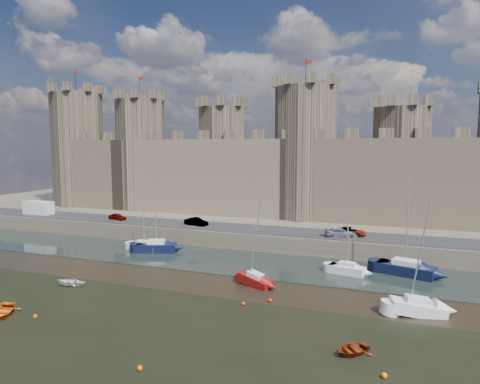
% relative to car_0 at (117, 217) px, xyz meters
% --- Properties ---
extents(ground, '(160.00, 160.00, 0.00)m').
position_rel_car_0_xyz_m(ground, '(27.55, -33.59, -3.09)').
color(ground, black).
rests_on(ground, ground).
extents(seaweed_patch, '(70.00, 34.00, 0.01)m').
position_rel_car_0_xyz_m(seaweed_patch, '(27.55, -39.59, -3.08)').
color(seaweed_patch, black).
rests_on(seaweed_patch, ground).
extents(water_channel, '(160.00, 12.00, 0.08)m').
position_rel_car_0_xyz_m(water_channel, '(27.55, -9.59, -3.05)').
color(water_channel, black).
rests_on(water_channel, ground).
extents(quay, '(160.00, 60.00, 2.50)m').
position_rel_car_0_xyz_m(quay, '(27.55, 26.41, -1.84)').
color(quay, '#4C443A').
rests_on(quay, ground).
extents(road, '(160.00, 7.00, 0.10)m').
position_rel_car_0_xyz_m(road, '(27.55, 0.41, -0.54)').
color(road, black).
rests_on(road, quay).
extents(castle, '(108.50, 11.00, 29.00)m').
position_rel_car_0_xyz_m(castle, '(26.91, 14.41, 8.58)').
color(castle, '#42382B').
rests_on(castle, quay).
extents(car_0, '(3.67, 2.06, 1.18)m').
position_rel_car_0_xyz_m(car_0, '(0.00, 0.00, 0.00)').
color(car_0, gray).
rests_on(car_0, quay).
extents(car_1, '(4.16, 2.09, 1.31)m').
position_rel_car_0_xyz_m(car_1, '(15.16, -0.03, 0.07)').
color(car_1, gray).
rests_on(car_1, quay).
extents(car_2, '(4.67, 2.85, 1.26)m').
position_rel_car_0_xyz_m(car_2, '(38.04, -0.73, 0.04)').
color(car_2, gray).
rests_on(car_2, quay).
extents(car_3, '(4.69, 2.69, 1.23)m').
position_rel_car_0_xyz_m(car_3, '(39.24, 0.67, 0.03)').
color(car_3, gray).
rests_on(car_3, quay).
extents(van, '(5.76, 2.43, 2.49)m').
position_rel_car_0_xyz_m(van, '(-17.58, -0.09, 0.65)').
color(van, silver).
rests_on(van, quay).
extents(sailboat_0, '(5.05, 2.52, 9.06)m').
position_rel_car_0_xyz_m(sailboat_0, '(10.90, -8.54, -2.36)').
color(sailboat_0, white).
rests_on(sailboat_0, ground).
extents(sailboat_1, '(5.93, 3.95, 11.07)m').
position_rel_car_0_xyz_m(sailboat_1, '(13.06, -8.69, -2.23)').
color(sailboat_1, black).
rests_on(sailboat_1, ground).
extents(sailboat_2, '(4.49, 2.54, 9.14)m').
position_rel_car_0_xyz_m(sailboat_2, '(40.05, -10.13, -2.33)').
color(sailboat_2, white).
rests_on(sailboat_2, ground).
extents(sailboat_3, '(7.00, 4.38, 11.46)m').
position_rel_car_0_xyz_m(sailboat_3, '(46.59, -8.05, -2.22)').
color(sailboat_3, black).
rests_on(sailboat_3, ground).
extents(sailboat_4, '(4.29, 2.98, 9.34)m').
position_rel_car_0_xyz_m(sailboat_4, '(31.14, -17.88, -2.39)').
color(sailboat_4, maroon).
rests_on(sailboat_4, ground).
extents(sailboat_5, '(5.12, 3.01, 10.36)m').
position_rel_car_0_xyz_m(sailboat_5, '(47.46, -20.40, -2.34)').
color(sailboat_5, silver).
rests_on(sailboat_5, ground).
extents(dinghy_0, '(4.22, 4.67, 0.79)m').
position_rel_car_0_xyz_m(dinghy_0, '(12.48, -33.95, -2.69)').
color(dinghy_0, '#C44D0B').
rests_on(dinghy_0, ground).
extents(dinghy_4, '(3.52, 3.64, 0.61)m').
position_rel_car_0_xyz_m(dinghy_4, '(42.70, -30.06, -2.78)').
color(dinghy_4, maroon).
rests_on(dinghy_4, ground).
extents(dinghy_6, '(3.55, 2.93, 0.64)m').
position_rel_car_0_xyz_m(dinghy_6, '(12.09, -24.87, -2.77)').
color(dinghy_6, white).
rests_on(dinghy_6, ground).
extents(buoy_0, '(0.39, 0.39, 0.39)m').
position_rel_car_0_xyz_m(buoy_0, '(15.66, -33.17, -2.90)').
color(buoy_0, '#BE4C08').
rests_on(buoy_0, ground).
extents(buoy_1, '(0.40, 0.40, 0.40)m').
position_rel_car_0_xyz_m(buoy_1, '(31.88, -23.81, -2.89)').
color(buoy_1, red).
rests_on(buoy_1, ground).
extents(buoy_3, '(0.42, 0.42, 0.42)m').
position_rel_car_0_xyz_m(buoy_3, '(34.08, -22.15, -2.88)').
color(buoy_3, red).
rests_on(buoy_3, ground).
extents(buoy_4, '(0.40, 0.40, 0.40)m').
position_rel_car_0_xyz_m(buoy_4, '(29.42, -37.56, -2.89)').
color(buoy_4, '#E05009').
rests_on(buoy_4, ground).
extents(buoy_5, '(0.41, 0.41, 0.41)m').
position_rel_car_0_xyz_m(buoy_5, '(45.01, -32.73, -2.88)').
color(buoy_5, '#DD5A09').
rests_on(buoy_5, ground).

